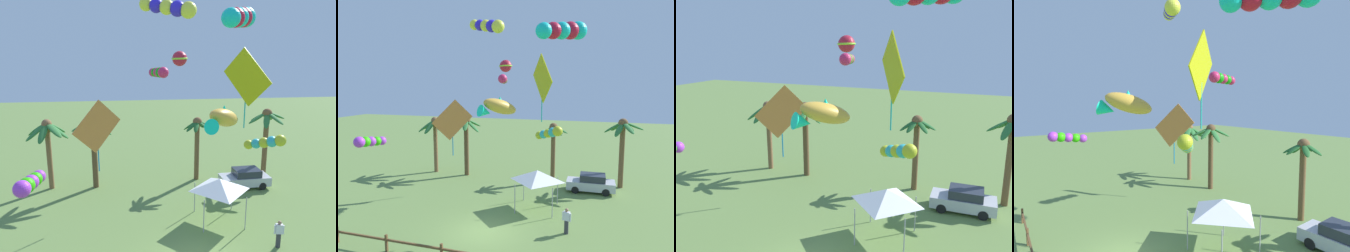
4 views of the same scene
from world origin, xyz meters
TOP-DOWN VIEW (x-y plane):
  - palm_tree_1 at (-9.36, 11.04)m, footprint 3.42×3.46m
  - palm_tree_2 at (-5.91, 10.84)m, footprint 3.19×3.17m
  - palm_tree_3 at (2.50, 11.45)m, footprint 2.56×2.62m
  - parked_car_0 at (6.02, 9.35)m, footprint 3.94×1.82m
  - festival_tent at (2.41, 4.50)m, footprint 2.86×2.86m
  - kite_tube_0 at (-0.93, 3.52)m, footprint 2.86×1.87m
  - kite_diamond_2 at (3.03, 2.53)m, footprint 1.70×2.60m
  - kite_diamond_3 at (-5.17, 6.48)m, footprint 2.93×1.76m
  - kite_fish_4 at (0.99, -0.10)m, footprint 2.30×2.50m
  - kite_ball_5 at (-0.12, 5.05)m, footprint 1.36×1.36m
  - kite_tube_6 at (3.74, 1.21)m, footprint 1.77×1.55m
  - kite_tube_7 at (-7.24, -0.90)m, footprint 0.75×2.51m
  - kite_tube_8 at (-1.10, 7.60)m, footprint 1.14×2.61m

SIDE VIEW (x-z plane):
  - parked_car_0 at x=6.02m, z-range 0.00..1.51m
  - festival_tent at x=2.41m, z-range 1.04..3.89m
  - palm_tree_3 at x=2.50m, z-range 1.19..6.61m
  - palm_tree_2 at x=-5.91m, z-range 1.35..7.20m
  - palm_tree_1 at x=-9.36m, z-range 1.47..7.12m
  - kite_tube_7 at x=-7.24m, z-range 4.94..5.80m
  - kite_diamond_3 at x=-5.17m, z-range 3.59..8.28m
  - kite_tube_6 at x=3.74m, z-range 5.60..6.59m
  - kite_fish_4 at x=0.99m, z-range 6.97..8.34m
  - kite_diamond_2 at x=3.03m, z-range 7.12..11.39m
  - kite_tube_8 at x=-1.10m, z-range 8.93..9.68m
  - kite_ball_5 at x=-0.12m, z-range 9.79..10.67m
  - kite_tube_0 at x=-0.93m, z-range 12.24..13.41m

